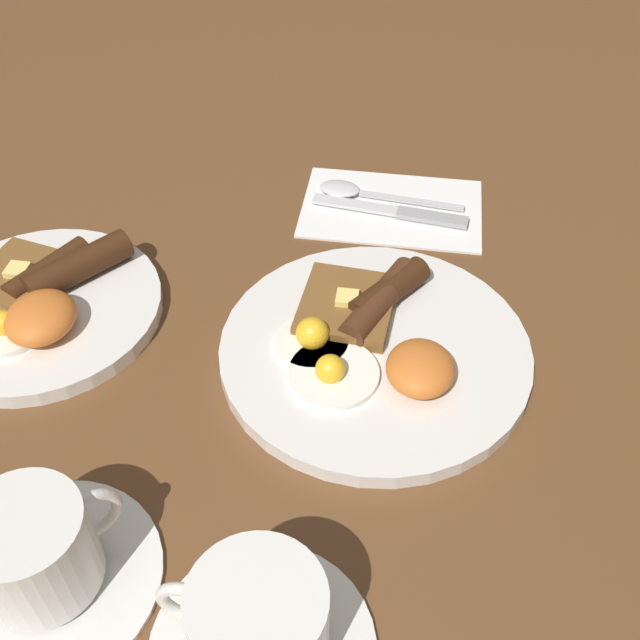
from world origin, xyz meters
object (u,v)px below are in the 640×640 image
breakfast_plate_far (41,303)px  breakfast_plate_near (373,344)px  knife (398,212)px  spoon (355,191)px  teacup_near (258,629)px  teacup_far (39,557)px

breakfast_plate_far → breakfast_plate_near: bearing=-91.7°
breakfast_plate_near → knife: 0.21m
breakfast_plate_near → knife: size_ratio=1.61×
spoon → knife: bearing=155.7°
breakfast_plate_near → breakfast_plate_far: bearing=88.3°
breakfast_plate_near → spoon: (0.24, 0.04, -0.00)m
teacup_near → teacup_far: size_ratio=0.94×
breakfast_plate_near → teacup_near: 0.28m
teacup_near → knife: size_ratio=0.87×
teacup_near → knife: bearing=-7.0°
teacup_far → knife: teacup_far is taller
teacup_far → spoon: 0.51m
breakfast_plate_far → teacup_near: bearing=-136.8°
breakfast_plate_near → teacup_near: size_ratio=1.85×
teacup_far → spoon: teacup_far is taller
breakfast_plate_far → spoon: (0.23, -0.27, -0.01)m
teacup_far → knife: 0.50m
teacup_far → teacup_near: bearing=-100.2°
breakfast_plate_far → knife: 0.38m
breakfast_plate_far → knife: (0.20, -0.32, -0.01)m
breakfast_plate_far → teacup_near: teacup_near is taller
breakfast_plate_far → teacup_far: (-0.25, -0.11, 0.02)m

